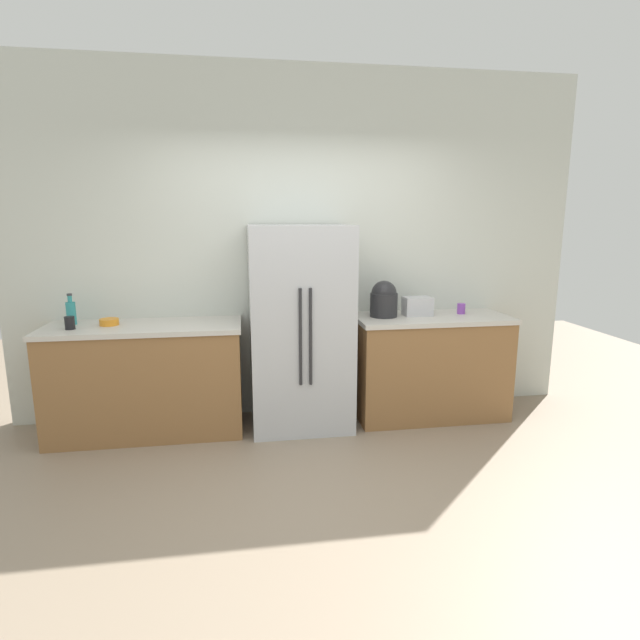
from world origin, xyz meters
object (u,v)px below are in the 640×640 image
(refrigerator, at_px, (300,328))
(cup_a, at_px, (461,309))
(bottle_a, at_px, (71,312))
(bowl_a, at_px, (109,322))
(rice_cooker, at_px, (384,299))
(cup_b, at_px, (70,323))
(toaster, at_px, (417,306))

(refrigerator, bearing_deg, cup_a, 3.61)
(bottle_a, distance_m, bowl_a, 0.32)
(rice_cooker, xyz_separation_m, cup_b, (-2.56, -0.13, -0.10))
(toaster, xyz_separation_m, cup_b, (-2.87, -0.14, -0.03))
(rice_cooker, distance_m, cup_a, 0.74)
(toaster, xyz_separation_m, rice_cooker, (-0.31, -0.01, 0.07))
(rice_cooker, bearing_deg, bowl_a, -179.76)
(bowl_a, bearing_deg, bottle_a, 166.68)
(refrigerator, distance_m, rice_cooker, 0.78)
(cup_a, xyz_separation_m, cup_b, (-3.29, -0.14, 0.00))
(rice_cooker, height_order, cup_b, rice_cooker)
(rice_cooker, xyz_separation_m, cup_a, (0.73, 0.02, -0.11))
(rice_cooker, distance_m, bottle_a, 2.60)
(cup_b, bearing_deg, refrigerator, 1.60)
(bottle_a, distance_m, cup_b, 0.20)
(refrigerator, relative_size, cup_b, 17.04)
(refrigerator, relative_size, bowl_a, 11.53)
(cup_a, bearing_deg, rice_cooker, -178.71)
(bowl_a, bearing_deg, rice_cooker, 0.24)
(rice_cooker, xyz_separation_m, bowl_a, (-2.30, -0.01, -0.13))
(bottle_a, height_order, bowl_a, bottle_a)
(refrigerator, xyz_separation_m, bowl_a, (-1.55, 0.07, 0.09))
(bottle_a, relative_size, bowl_a, 1.70)
(refrigerator, bearing_deg, rice_cooker, 5.87)
(toaster, relative_size, bowl_a, 1.64)
(refrigerator, relative_size, rice_cooker, 5.43)
(refrigerator, distance_m, cup_a, 1.48)
(bottle_a, relative_size, cup_b, 2.51)
(rice_cooker, relative_size, bowl_a, 2.12)
(cup_a, height_order, bowl_a, cup_a)
(refrigerator, xyz_separation_m, toaster, (1.06, 0.09, 0.15))
(cup_a, xyz_separation_m, bowl_a, (-3.03, -0.03, -0.02))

